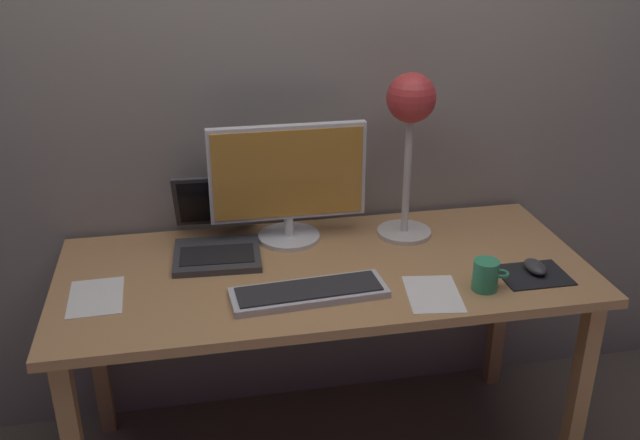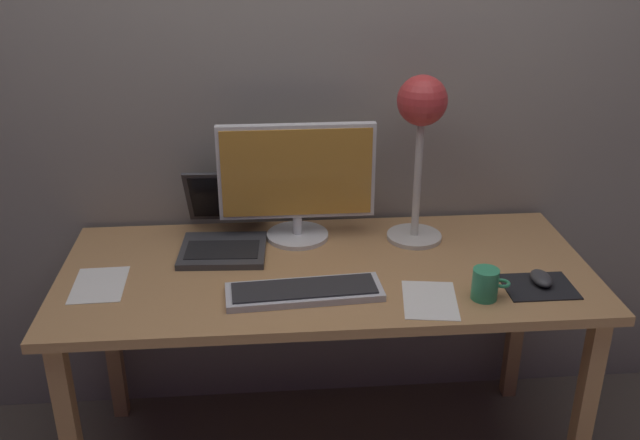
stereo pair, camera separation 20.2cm
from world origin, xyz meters
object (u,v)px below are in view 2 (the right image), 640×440
Objects in this scene: keyboard_main at (304,291)px; desk_lamp at (421,120)px; coffee_mug at (486,284)px; laptop at (225,224)px; monitor at (297,179)px; mouse at (541,278)px.

desk_lamp is (0.38, 0.34, 0.39)m from keyboard_main.
desk_lamp is at bearing 106.63° from coffee_mug.
desk_lamp is (0.62, -0.02, 0.34)m from laptop.
monitor is at bearing 174.45° from desk_lamp.
monitor is at bearing 89.90° from keyboard_main.
mouse is 0.89× the size of coffee_mug.
coffee_mug is (0.74, -0.42, -0.02)m from laptop.
mouse is (0.69, 0.01, 0.01)m from keyboard_main.
desk_lamp is 5.63× the size of mouse.
mouse is at bearing 0.56° from keyboard_main.
desk_lamp is 0.55m from coffee_mug.
desk_lamp is at bearing 132.43° from mouse.
desk_lamp is at bearing -2.21° from laptop.
keyboard_main is 4.67× the size of mouse.
keyboard_main is 4.14× the size of coffee_mug.
monitor is 4.62× the size of coffee_mug.
laptop is at bearing 122.92° from keyboard_main.
laptop is (-0.24, -0.01, -0.14)m from monitor.
coffee_mug is (-0.19, -0.06, 0.02)m from mouse.
coffee_mug is at bearing -73.37° from desk_lamp.
coffee_mug is (0.50, -0.43, -0.16)m from monitor.
laptop is 3.37× the size of coffee_mug.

